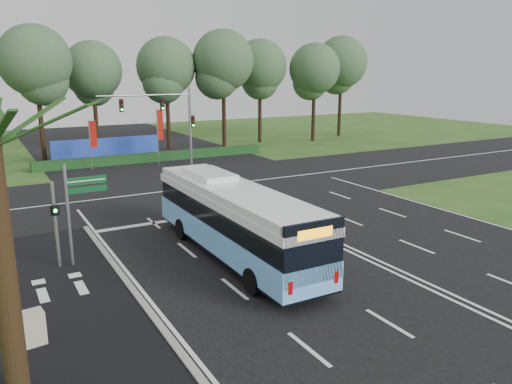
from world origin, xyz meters
TOP-DOWN VIEW (x-y plane):
  - ground at (0.00, 0.00)m, footprint 120.00×120.00m
  - road_main at (0.00, 0.00)m, footprint 20.00×120.00m
  - road_cross at (0.00, 12.00)m, footprint 120.00×14.00m
  - bike_path at (-12.50, -3.00)m, footprint 5.00×18.00m
  - kerb_strip at (-10.10, -3.00)m, footprint 0.25×18.00m
  - city_bus at (-4.97, -1.80)m, footprint 2.74×12.43m
  - pedestrian_signal at (-12.18, 0.72)m, footprint 0.36×0.43m
  - street_sign at (-11.29, 0.68)m, footprint 1.77×0.14m
  - utility_cabinet at (-13.86, -5.55)m, footprint 0.74×0.64m
  - banner_flag_left at (-6.01, 23.03)m, footprint 0.64×0.10m
  - banner_flag_mid at (-0.18, 22.52)m, footprint 0.70×0.35m
  - traffic_light_gantry at (0.21, 20.50)m, footprint 8.41×0.28m
  - hedge at (0.00, 24.50)m, footprint 22.00×1.20m
  - blue_hoarding at (-4.00, 27.00)m, footprint 10.00×0.30m
  - eucalyptus_row at (4.81, 30.47)m, footprint 54.98×9.81m

SIDE VIEW (x-z plane):
  - ground at x=0.00m, z-range 0.00..0.00m
  - road_main at x=0.00m, z-range 0.00..0.04m
  - road_cross at x=0.00m, z-range 0.00..0.05m
  - bike_path at x=-12.50m, z-range 0.00..0.06m
  - kerb_strip at x=-10.10m, z-range 0.00..0.12m
  - hedge at x=0.00m, z-range 0.00..0.80m
  - utility_cabinet at x=-13.86m, z-range 0.00..1.13m
  - blue_hoarding at x=-4.00m, z-range 0.00..2.20m
  - city_bus at x=-4.97m, z-range 0.01..3.58m
  - pedestrian_signal at x=-12.18m, z-range 0.18..4.02m
  - street_sign at x=-11.29m, z-range 0.55..5.10m
  - banner_flag_left at x=-6.01m, z-range 0.67..4.99m
  - banner_flag_mid at x=-0.18m, z-range 0.75..5.87m
  - traffic_light_gantry at x=0.21m, z-range 1.16..8.16m
  - eucalyptus_row at x=4.81m, z-range 2.47..15.32m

